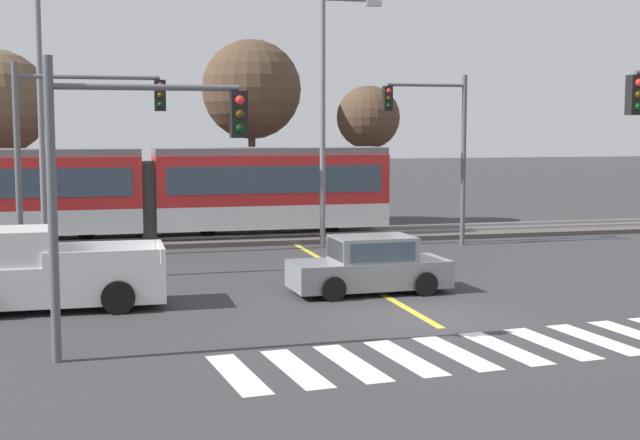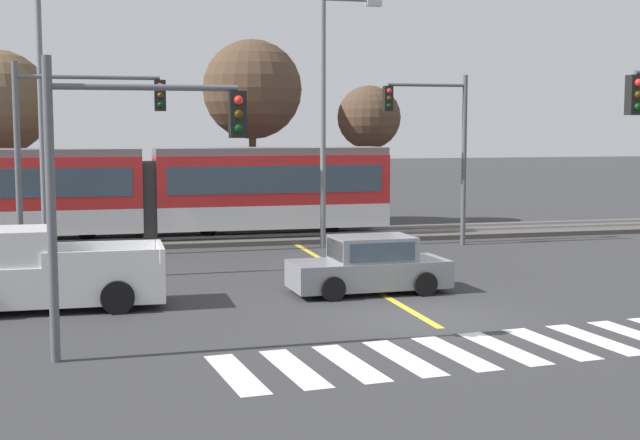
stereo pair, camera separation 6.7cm
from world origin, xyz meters
The scene contains 24 objects.
ground_plane centered at (0.00, 0.00, 0.00)m, with size 200.00×200.00×0.00m, color #333335.
track_bed centered at (0.00, 15.12, 0.09)m, with size 120.00×4.00×0.18m, color #4C4742.
rail_near centered at (0.00, 14.40, 0.23)m, with size 120.00×0.08×0.10m, color #939399.
rail_far centered at (0.00, 15.84, 0.23)m, with size 120.00×0.08×0.10m, color #939399.
light_rail_tram centered at (-5.35, 15.11, 2.05)m, with size 18.50×2.64×3.43m.
crosswalk_stripe_0 centered at (-4.93, -3.73, 0.00)m, with size 0.56×2.80×0.01m, color silver.
crosswalk_stripe_1 centered at (-3.83, -3.63, 0.00)m, with size 0.56×2.80×0.01m, color silver.
crosswalk_stripe_2 centered at (-2.74, -3.52, 0.00)m, with size 0.56×2.80×0.01m, color silver.
crosswalk_stripe_3 centered at (-1.64, -3.41, 0.00)m, with size 0.56×2.80×0.01m, color silver.
crosswalk_stripe_4 centered at (-0.55, -3.30, 0.00)m, with size 0.56×2.80×0.01m, color silver.
crosswalk_stripe_5 centered at (0.55, -3.19, 0.00)m, with size 0.56×2.80×0.01m, color silver.
crosswalk_stripe_6 centered at (1.64, -3.09, 0.00)m, with size 0.56×2.80×0.01m, color silver.
crosswalk_stripe_7 centered at (2.74, -2.98, 0.00)m, with size 0.56×2.80×0.01m, color silver.
crosswalk_stripe_8 centered at (3.83, -2.87, 0.00)m, with size 0.56×2.80×0.01m, color silver.
lane_centre_line centered at (0.00, 5.94, 0.00)m, with size 0.20×14.37×0.01m, color gold.
sedan_crossing centered at (-0.26, 3.21, 0.70)m, with size 4.26×2.04×1.52m.
pickup_truck centered at (-8.53, 3.08, 0.84)m, with size 5.42×2.28×1.98m.
traffic_light_near_left centered at (-6.79, -2.07, 3.73)m, with size 3.75×0.38×5.71m.
traffic_light_far_right centered at (5.02, 11.65, 4.15)m, with size 3.25×0.38×6.32m.
traffic_light_mid_left centered at (-7.97, 7.29, 4.15)m, with size 4.25×0.38×6.23m.
street_lamp_west centered at (-8.76, 11.90, 5.40)m, with size 2.31×0.28×9.58m.
street_lamp_centre centered at (0.96, 12.16, 5.18)m, with size 2.28×0.28×9.16m.
bare_tree_west centered at (-0.46, 20.03, 6.04)m, with size 4.39×4.39×8.26m.
bare_tree_east centered at (4.78, 19.46, 4.79)m, with size 2.86×2.86×6.27m.
Camera 2 is at (-7.28, -19.19, 4.40)m, focal length 50.00 mm.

